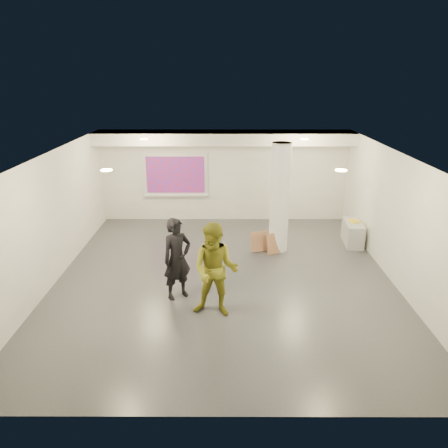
{
  "coord_description": "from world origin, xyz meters",
  "views": [
    {
      "loc": [
        0.03,
        -9.54,
        4.72
      ],
      "look_at": [
        0.0,
        0.4,
        1.25
      ],
      "focal_mm": 35.0,
      "sensor_mm": 36.0,
      "label": 1
    }
  ],
  "objects_px": {
    "column": "(280,198)",
    "projection_screen": "(176,175)",
    "woman": "(177,259)",
    "man": "(215,270)",
    "credenza": "(353,233)"
  },
  "relations": [
    {
      "from": "column",
      "to": "projection_screen",
      "type": "height_order",
      "value": "column"
    },
    {
      "from": "column",
      "to": "woman",
      "type": "relative_size",
      "value": 1.64
    },
    {
      "from": "projection_screen",
      "to": "man",
      "type": "bearing_deg",
      "value": -76.77
    },
    {
      "from": "man",
      "to": "woman",
      "type": "bearing_deg",
      "value": 150.47
    },
    {
      "from": "credenza",
      "to": "column",
      "type": "bearing_deg",
      "value": -163.01
    },
    {
      "from": "projection_screen",
      "to": "credenza",
      "type": "xyz_separation_m",
      "value": [
        5.32,
        -2.18,
        -1.2
      ]
    },
    {
      "from": "woman",
      "to": "man",
      "type": "xyz_separation_m",
      "value": [
        0.84,
        -0.73,
        0.07
      ]
    },
    {
      "from": "woman",
      "to": "credenza",
      "type": "bearing_deg",
      "value": -0.92
    },
    {
      "from": "credenza",
      "to": "woman",
      "type": "bearing_deg",
      "value": -141.1
    },
    {
      "from": "credenza",
      "to": "man",
      "type": "relative_size",
      "value": 0.57
    },
    {
      "from": "column",
      "to": "man",
      "type": "bearing_deg",
      "value": -115.83
    },
    {
      "from": "woman",
      "to": "man",
      "type": "bearing_deg",
      "value": -75.75
    },
    {
      "from": "column",
      "to": "credenza",
      "type": "bearing_deg",
      "value": 12.14
    },
    {
      "from": "credenza",
      "to": "man",
      "type": "xyz_separation_m",
      "value": [
        -3.89,
        -3.92,
        0.66
      ]
    },
    {
      "from": "column",
      "to": "man",
      "type": "xyz_separation_m",
      "value": [
        -1.67,
        -3.44,
        -0.52
      ]
    }
  ]
}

